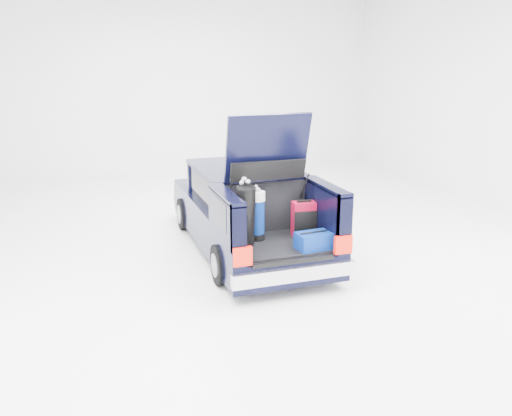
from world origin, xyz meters
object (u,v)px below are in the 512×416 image
object	(u,v)px
car	(245,210)
black_golf_bag	(245,216)
blue_golf_bag	(257,215)
red_suitcase	(304,219)
blue_duffel	(314,241)

from	to	relation	value
car	black_golf_bag	distance (m)	1.68
blue_golf_bag	car	bearing A→B (deg)	68.54
red_suitcase	blue_duffel	xyz separation A→B (m)	(-0.08, -0.56, -0.15)
car	red_suitcase	world-z (taller)	car
blue_golf_bag	blue_duffel	distance (m)	0.95
car	blue_golf_bag	bearing A→B (deg)	-99.78
blue_golf_bag	blue_duffel	xyz separation A→B (m)	(0.65, -0.65, -0.26)
blue_golf_bag	red_suitcase	bearing A→B (deg)	-18.30
black_golf_bag	blue_golf_bag	bearing A→B (deg)	48.32
car	blue_duffel	world-z (taller)	car
red_suitcase	black_golf_bag	bearing A→B (deg)	-166.03
black_golf_bag	red_suitcase	bearing A→B (deg)	14.09
black_golf_bag	blue_golf_bag	distance (m)	0.35
blue_duffel	car	bearing A→B (deg)	96.81
red_suitcase	black_golf_bag	xyz separation A→B (m)	(-0.98, -0.15, 0.19)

